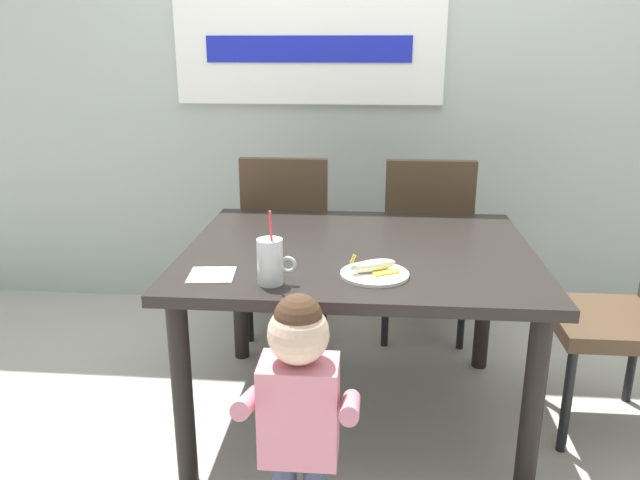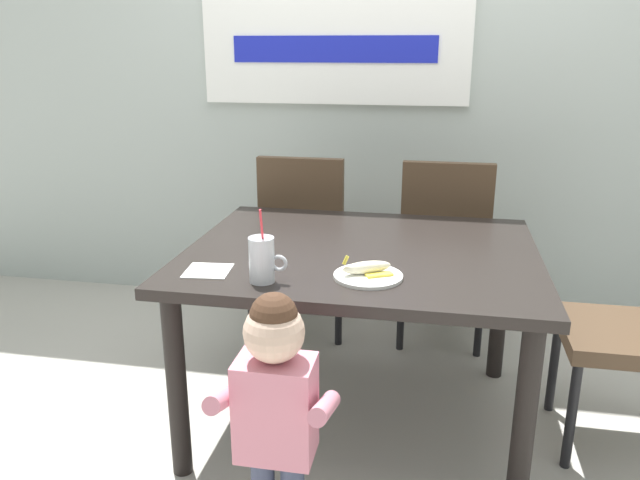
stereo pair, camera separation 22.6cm
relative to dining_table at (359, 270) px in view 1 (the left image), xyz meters
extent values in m
plane|color=#B7B2A8|center=(0.00, 0.00, -0.64)|extent=(24.00, 24.00, 0.00)
cube|color=#ADB7B2|center=(0.00, 1.25, 0.81)|extent=(6.40, 0.12, 2.90)
cube|color=white|center=(-0.31, 1.17, 0.81)|extent=(1.44, 0.04, 0.57)
cube|color=#1923B2|center=(-0.31, 1.15, 0.81)|extent=(1.09, 0.01, 0.14)
cube|color=black|center=(0.00, 0.00, 0.07)|extent=(1.31, 1.08, 0.04)
cylinder|color=black|center=(-0.58, -0.46, -0.30)|extent=(0.07, 0.07, 0.69)
cylinder|color=black|center=(0.58, -0.46, -0.30)|extent=(0.07, 0.07, 0.69)
cylinder|color=black|center=(-0.58, 0.46, -0.30)|extent=(0.07, 0.07, 0.69)
cylinder|color=black|center=(0.58, 0.46, -0.30)|extent=(0.07, 0.07, 0.69)
cube|color=#4C3826|center=(-0.38, 0.82, -0.19)|extent=(0.44, 0.44, 0.06)
cube|color=#4C3826|center=(-0.38, 0.62, 0.08)|extent=(0.42, 0.05, 0.48)
cylinder|color=black|center=(-0.19, 1.01, -0.43)|extent=(0.04, 0.04, 0.42)
cylinder|color=black|center=(-0.57, 1.01, -0.43)|extent=(0.04, 0.04, 0.42)
cylinder|color=black|center=(-0.19, 0.63, -0.43)|extent=(0.04, 0.04, 0.42)
cylinder|color=black|center=(-0.57, 0.63, -0.43)|extent=(0.04, 0.04, 0.42)
cube|color=#4C3826|center=(0.32, 0.83, -0.19)|extent=(0.44, 0.44, 0.06)
cube|color=#4C3826|center=(0.32, 0.63, 0.08)|extent=(0.42, 0.05, 0.48)
cylinder|color=black|center=(0.51, 1.02, -0.43)|extent=(0.04, 0.04, 0.42)
cylinder|color=black|center=(0.13, 1.02, -0.43)|extent=(0.04, 0.04, 0.42)
cylinder|color=black|center=(0.51, 0.64, -0.43)|extent=(0.04, 0.04, 0.42)
cylinder|color=black|center=(0.13, 0.64, -0.43)|extent=(0.04, 0.04, 0.42)
cube|color=#4C3826|center=(0.97, 0.02, -0.19)|extent=(0.44, 0.44, 0.06)
cylinder|color=black|center=(0.78, 0.21, -0.43)|extent=(0.04, 0.04, 0.42)
cylinder|color=black|center=(0.78, -0.17, -0.43)|extent=(0.04, 0.04, 0.42)
cylinder|color=black|center=(1.16, 0.21, -0.43)|extent=(0.04, 0.04, 0.42)
cube|color=pink|center=(-0.14, -0.75, -0.15)|extent=(0.22, 0.15, 0.30)
sphere|color=beige|center=(-0.14, -0.75, 0.08)|extent=(0.17, 0.17, 0.17)
sphere|color=#472D1E|center=(-0.14, -0.75, 0.13)|extent=(0.13, 0.13, 0.13)
cylinder|color=pink|center=(-0.28, -0.77, -0.12)|extent=(0.05, 0.24, 0.13)
cylinder|color=pink|center=(0.00, -0.77, -0.12)|extent=(0.05, 0.24, 0.13)
cylinder|color=silver|center=(-0.28, -0.40, 0.17)|extent=(0.08, 0.08, 0.15)
cylinder|color=beige|center=(-0.28, -0.40, 0.14)|extent=(0.07, 0.07, 0.08)
torus|color=silver|center=(-0.22, -0.40, 0.16)|extent=(0.06, 0.01, 0.06)
cylinder|color=#E5333F|center=(-0.27, -0.41, 0.23)|extent=(0.01, 0.05, 0.22)
cylinder|color=white|center=(0.06, -0.30, 0.10)|extent=(0.23, 0.23, 0.01)
ellipsoid|color=#F4EAC6|center=(0.05, -0.29, 0.12)|extent=(0.17, 0.12, 0.04)
cube|color=yellow|center=(0.10, -0.31, 0.11)|extent=(0.09, 0.07, 0.01)
cube|color=yellow|center=(0.05, -0.25, 0.11)|extent=(0.09, 0.07, 0.01)
cylinder|color=yellow|center=(-0.01, -0.33, 0.16)|extent=(0.03, 0.02, 0.03)
cube|color=white|center=(-0.48, -0.34, 0.09)|extent=(0.16, 0.16, 0.00)
camera|label=1|loc=(0.04, -2.26, 0.82)|focal=34.89mm
camera|label=2|loc=(0.27, -2.23, 0.82)|focal=34.89mm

